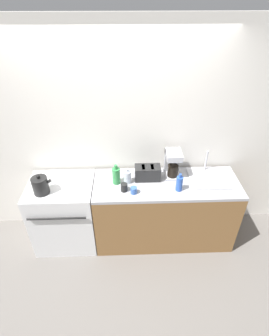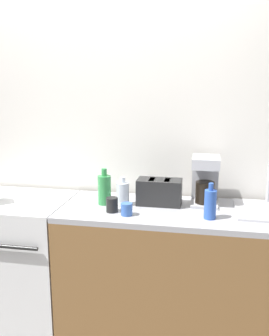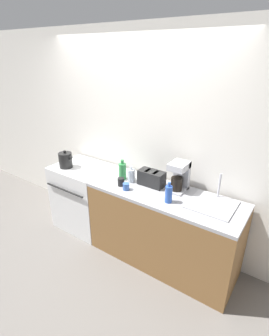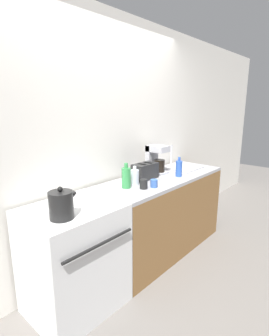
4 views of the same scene
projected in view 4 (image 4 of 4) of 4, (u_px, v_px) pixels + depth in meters
The scene contains 13 objects.
ground_plane at pixel (150, 284), 2.54m from camera, with size 12.00×12.00×0.00m, color slate.
wall_back at pixel (100, 144), 2.67m from camera, with size 8.00×0.05×2.60m.
stove at pixel (74, 257), 2.17m from camera, with size 0.76×0.65×0.91m.
counter_block at pixel (162, 213), 3.08m from camera, with size 1.71×0.62×0.91m.
kettle at pixel (61, 205), 1.84m from camera, with size 0.22×0.17×0.24m.
toaster at pixel (145, 171), 2.84m from camera, with size 0.30×0.15×0.17m.
coffee_maker at pixel (156, 158), 3.10m from camera, with size 0.18×0.23×0.33m.
sink_tray at pixel (181, 167), 3.37m from camera, with size 0.45×0.42×0.28m.
bottle_green at pixel (126, 178), 2.53m from camera, with size 0.09×0.09×0.25m.
bottle_blue at pixel (179, 168), 2.94m from camera, with size 0.07×0.07×0.22m.
bottle_clear at pixel (135, 177), 2.63m from camera, with size 0.08×0.08×0.19m.
cup_blue at pixel (154, 183), 2.57m from camera, with size 0.07×0.07×0.08m.
cup_black at pixel (144, 184), 2.52m from camera, with size 0.08×0.08×0.09m.
Camera 4 is at (-1.75, -1.35, 1.69)m, focal length 28.00 mm.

